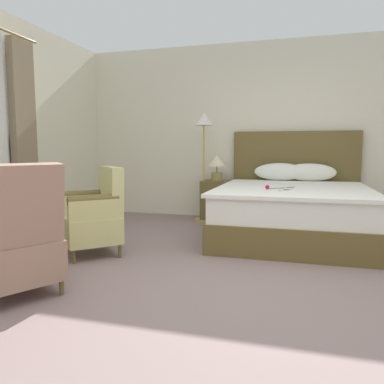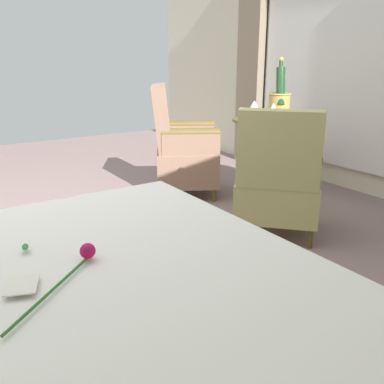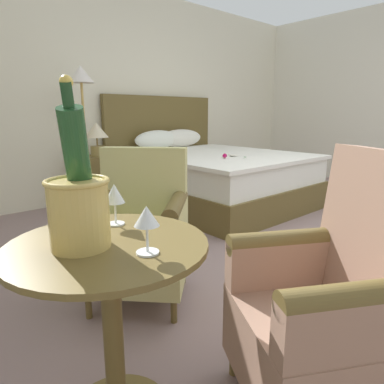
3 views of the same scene
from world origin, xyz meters
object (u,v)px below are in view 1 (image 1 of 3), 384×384
at_px(bed, 293,208).
at_px(floor_lamp_brass, 204,136).
at_px(bedside_lamp, 217,164).
at_px(wine_glass_near_edge, 18,179).
at_px(armchair_by_window, 95,215).
at_px(armchair_facing_bed, 18,242).
at_px(nightstand, 216,201).

height_order(bed, floor_lamp_brass, floor_lamp_brass).
bearing_deg(bedside_lamp, floor_lamp_brass, -156.52).
xyz_separation_m(bed, bedside_lamp, (-1.13, 0.75, 0.51)).
bearing_deg(wine_glass_near_edge, armchair_by_window, 50.56).
relative_size(wine_glass_near_edge, armchair_by_window, 0.17).
distance_m(wine_glass_near_edge, armchair_by_window, 0.83).
height_order(bed, bedside_lamp, bed).
height_order(bed, armchair_facing_bed, bed).
distance_m(bed, armchair_facing_bed, 3.19).
bearing_deg(bed, floor_lamp_brass, 152.96).
bearing_deg(nightstand, bed, -33.50).
relative_size(armchair_by_window, armchair_facing_bed, 0.91).
relative_size(floor_lamp_brass, wine_glass_near_edge, 10.36).
bearing_deg(bedside_lamp, armchair_by_window, -110.62).
relative_size(floor_lamp_brass, armchair_facing_bed, 1.63).
distance_m(bed, armchair_by_window, 2.40).
relative_size(bedside_lamp, armchair_facing_bed, 0.40).
height_order(bedside_lamp, armchair_facing_bed, bedside_lamp).
xyz_separation_m(nightstand, bedside_lamp, (-0.00, -0.00, 0.56)).
bearing_deg(bedside_lamp, armchair_facing_bed, -102.91).
xyz_separation_m(bed, armchair_by_window, (-1.94, -1.40, 0.05)).
xyz_separation_m(nightstand, armchair_by_window, (-0.81, -2.15, 0.10)).
bearing_deg(bed, wine_glass_near_edge, -140.82).
relative_size(nightstand, wine_glass_near_edge, 3.92).
xyz_separation_m(nightstand, floor_lamp_brass, (-0.18, -0.08, 0.98)).
height_order(floor_lamp_brass, armchair_by_window, floor_lamp_brass).
bearing_deg(floor_lamp_brass, bed, -27.04).
bearing_deg(nightstand, armchair_facing_bed, -102.91).
xyz_separation_m(nightstand, armchair_facing_bed, (-0.76, -3.32, 0.11)).
relative_size(nightstand, bedside_lamp, 1.56).
distance_m(floor_lamp_brass, wine_glass_near_edge, 2.88).
xyz_separation_m(bedside_lamp, floor_lamp_brass, (-0.18, -0.08, 0.42)).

